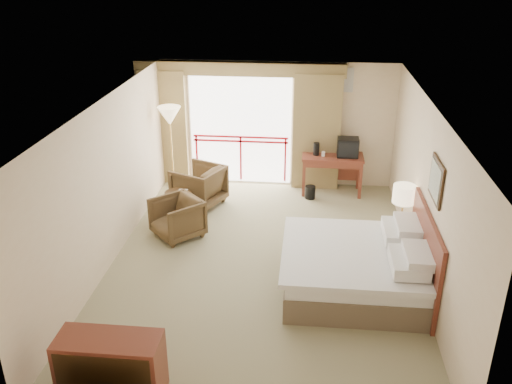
# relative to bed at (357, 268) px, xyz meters

# --- Properties ---
(floor) EXTENTS (7.00, 7.00, 0.00)m
(floor) POSITION_rel_bed_xyz_m (-1.50, 0.60, -0.38)
(floor) COLOR gray
(floor) RESTS_ON ground
(ceiling) EXTENTS (7.00, 7.00, 0.00)m
(ceiling) POSITION_rel_bed_xyz_m (-1.50, 0.60, 2.32)
(ceiling) COLOR white
(ceiling) RESTS_ON wall_back
(wall_back) EXTENTS (5.00, 0.00, 5.00)m
(wall_back) POSITION_rel_bed_xyz_m (-1.50, 4.10, 0.97)
(wall_back) COLOR beige
(wall_back) RESTS_ON ground
(wall_front) EXTENTS (5.00, 0.00, 5.00)m
(wall_front) POSITION_rel_bed_xyz_m (-1.50, -2.90, 0.97)
(wall_front) COLOR beige
(wall_front) RESTS_ON ground
(wall_left) EXTENTS (0.00, 7.00, 7.00)m
(wall_left) POSITION_rel_bed_xyz_m (-4.00, 0.60, 0.97)
(wall_left) COLOR beige
(wall_left) RESTS_ON ground
(wall_right) EXTENTS (0.00, 7.00, 7.00)m
(wall_right) POSITION_rel_bed_xyz_m (1.00, 0.60, 0.97)
(wall_right) COLOR beige
(wall_right) RESTS_ON ground
(balcony_door) EXTENTS (2.40, 0.00, 2.40)m
(balcony_door) POSITION_rel_bed_xyz_m (-2.30, 4.08, 0.82)
(balcony_door) COLOR white
(balcony_door) RESTS_ON wall_back
(balcony_railing) EXTENTS (2.09, 0.03, 1.02)m
(balcony_railing) POSITION_rel_bed_xyz_m (-2.30, 4.06, 0.44)
(balcony_railing) COLOR #B60F1C
(balcony_railing) RESTS_ON wall_back
(curtain_left) EXTENTS (1.00, 0.26, 2.50)m
(curtain_left) POSITION_rel_bed_xyz_m (-3.95, 3.95, 0.87)
(curtain_left) COLOR olive
(curtain_left) RESTS_ON wall_back
(curtain_right) EXTENTS (1.00, 0.26, 2.50)m
(curtain_right) POSITION_rel_bed_xyz_m (-0.65, 3.95, 0.87)
(curtain_right) COLOR olive
(curtain_right) RESTS_ON wall_back
(valance) EXTENTS (4.40, 0.22, 0.28)m
(valance) POSITION_rel_bed_xyz_m (-2.30, 3.98, 2.17)
(valance) COLOR olive
(valance) RESTS_ON wall_back
(hvac_vent) EXTENTS (0.50, 0.04, 0.50)m
(hvac_vent) POSITION_rel_bed_xyz_m (-0.20, 4.07, 1.97)
(hvac_vent) COLOR silver
(hvac_vent) RESTS_ON wall_back
(bed) EXTENTS (2.13, 2.06, 0.97)m
(bed) POSITION_rel_bed_xyz_m (0.00, 0.00, 0.00)
(bed) COLOR brown
(bed) RESTS_ON floor
(headboard) EXTENTS (0.06, 2.10, 1.30)m
(headboard) POSITION_rel_bed_xyz_m (0.96, 0.00, 0.27)
(headboard) COLOR maroon
(headboard) RESTS_ON wall_right
(framed_art) EXTENTS (0.04, 0.72, 0.60)m
(framed_art) POSITION_rel_bed_xyz_m (0.97, 0.00, 1.47)
(framed_art) COLOR black
(framed_art) RESTS_ON wall_right
(nightstand) EXTENTS (0.43, 0.50, 0.56)m
(nightstand) POSITION_rel_bed_xyz_m (0.80, 1.18, -0.10)
(nightstand) COLOR maroon
(nightstand) RESTS_ON floor
(table_lamp) EXTENTS (0.37, 0.37, 0.66)m
(table_lamp) POSITION_rel_bed_xyz_m (0.80, 1.23, 0.70)
(table_lamp) COLOR tan
(table_lamp) RESTS_ON nightstand
(phone) EXTENTS (0.20, 0.17, 0.07)m
(phone) POSITION_rel_bed_xyz_m (0.75, 1.03, 0.22)
(phone) COLOR black
(phone) RESTS_ON nightstand
(desk) EXTENTS (1.28, 0.62, 0.84)m
(desk) POSITION_rel_bed_xyz_m (-0.29, 3.71, 0.28)
(desk) COLOR maroon
(desk) RESTS_ON floor
(tv) EXTENTS (0.44, 0.35, 0.40)m
(tv) POSITION_rel_bed_xyz_m (0.01, 3.65, 0.66)
(tv) COLOR black
(tv) RESTS_ON desk
(coffee_maker) EXTENTS (0.13, 0.13, 0.27)m
(coffee_maker) POSITION_rel_bed_xyz_m (-0.64, 3.66, 0.59)
(coffee_maker) COLOR black
(coffee_maker) RESTS_ON desk
(cup) EXTENTS (0.09, 0.09, 0.11)m
(cup) POSITION_rel_bed_xyz_m (-0.49, 3.61, 0.51)
(cup) COLOR white
(cup) RESTS_ON desk
(wastebasket) EXTENTS (0.22, 0.22, 0.27)m
(wastebasket) POSITION_rel_bed_xyz_m (-0.73, 3.29, -0.24)
(wastebasket) COLOR black
(wastebasket) RESTS_ON floor
(armchair_far) EXTENTS (1.18, 1.17, 0.82)m
(armchair_far) POSITION_rel_bed_xyz_m (-3.00, 2.77, -0.38)
(armchair_far) COLOR #45321D
(armchair_far) RESTS_ON floor
(armchair_near) EXTENTS (1.12, 1.12, 0.73)m
(armchair_near) POSITION_rel_bed_xyz_m (-3.12, 1.39, -0.38)
(armchair_near) COLOR #45321D
(armchair_near) RESTS_ON floor
(side_table) EXTENTS (0.51, 0.51, 0.56)m
(side_table) POSITION_rel_bed_xyz_m (-3.25, 2.08, 0.01)
(side_table) COLOR black
(side_table) RESTS_ON floor
(book) EXTENTS (0.18, 0.24, 0.02)m
(book) POSITION_rel_bed_xyz_m (-3.25, 2.08, 0.19)
(book) COLOR white
(book) RESTS_ON side_table
(floor_lamp) EXTENTS (0.48, 0.48, 1.88)m
(floor_lamp) POSITION_rel_bed_xyz_m (-3.66, 3.34, 1.24)
(floor_lamp) COLOR tan
(floor_lamp) RESTS_ON floor
(dresser) EXTENTS (1.19, 0.51, 0.80)m
(dresser) POSITION_rel_bed_xyz_m (-2.97, -2.48, 0.02)
(dresser) COLOR maroon
(dresser) RESTS_ON floor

